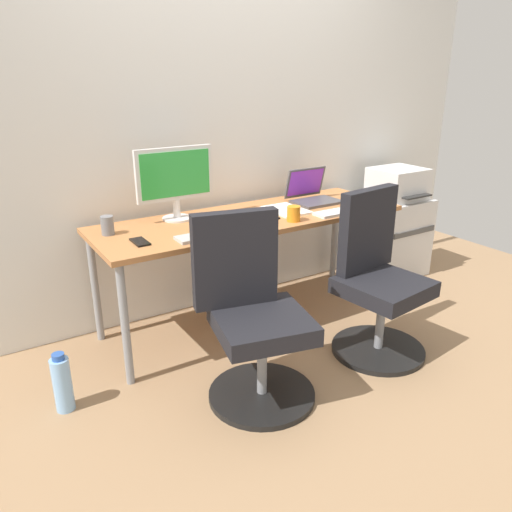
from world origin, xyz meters
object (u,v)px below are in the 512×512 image
(office_chair_right, at_px, (377,282))
(side_cabinet, at_px, (392,236))
(office_chair_left, at_px, (253,318))
(printer, at_px, (398,184))
(desktop_monitor, at_px, (175,178))
(coffee_mug, at_px, (294,214))
(water_bottle_on_floor, at_px, (62,383))
(open_laptop, at_px, (312,194))

(office_chair_right, bearing_deg, side_cabinet, 38.85)
(office_chair_left, relative_size, side_cabinet, 1.52)
(office_chair_right, xyz_separation_m, printer, (0.97, 0.78, 0.31))
(office_chair_left, xyz_separation_m, office_chair_right, (0.84, 0.00, 0.00))
(desktop_monitor, height_order, coffee_mug, desktop_monitor)
(office_chair_right, xyz_separation_m, side_cabinet, (0.97, 0.78, -0.11))
(side_cabinet, xyz_separation_m, printer, (0.00, -0.00, 0.43))
(water_bottle_on_floor, height_order, open_laptop, open_laptop)
(open_laptop, bearing_deg, printer, 0.57)
(printer, height_order, water_bottle_on_floor, printer)
(printer, relative_size, desktop_monitor, 0.83)
(office_chair_left, relative_size, desktop_monitor, 1.96)
(office_chair_left, xyz_separation_m, water_bottle_on_floor, (-0.85, 0.37, -0.28))
(office_chair_right, height_order, printer, office_chair_right)
(printer, relative_size, coffee_mug, 4.35)
(printer, bearing_deg, side_cabinet, 90.00)
(side_cabinet, height_order, printer, printer)
(water_bottle_on_floor, distance_m, desktop_monitor, 1.28)
(side_cabinet, height_order, water_bottle_on_floor, side_cabinet)
(printer, bearing_deg, open_laptop, -179.43)
(office_chair_right, relative_size, coffee_mug, 10.22)
(desktop_monitor, bearing_deg, water_bottle_on_floor, -149.70)
(open_laptop, bearing_deg, desktop_monitor, 174.40)
(coffee_mug, bearing_deg, office_chair_right, -60.12)
(side_cabinet, relative_size, desktop_monitor, 1.29)
(water_bottle_on_floor, xyz_separation_m, coffee_mug, (1.43, 0.09, 0.61))
(printer, relative_size, water_bottle_on_floor, 1.29)
(desktop_monitor, bearing_deg, office_chair_left, -90.28)
(printer, relative_size, open_laptop, 1.29)
(office_chair_right, height_order, desktop_monitor, desktop_monitor)
(side_cabinet, relative_size, printer, 1.54)
(water_bottle_on_floor, bearing_deg, side_cabinet, 8.86)
(coffee_mug, bearing_deg, printer, 14.71)
(office_chair_left, xyz_separation_m, printer, (1.81, 0.78, 0.31))
(desktop_monitor, relative_size, open_laptop, 1.55)
(office_chair_left, height_order, water_bottle_on_floor, office_chair_left)
(printer, height_order, open_laptop, open_laptop)
(desktop_monitor, bearing_deg, side_cabinet, -2.68)
(open_laptop, bearing_deg, office_chair_left, -141.13)
(office_chair_right, bearing_deg, open_laptop, 80.85)
(side_cabinet, xyz_separation_m, water_bottle_on_floor, (-2.66, -0.41, -0.16))
(office_chair_right, distance_m, side_cabinet, 1.26)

